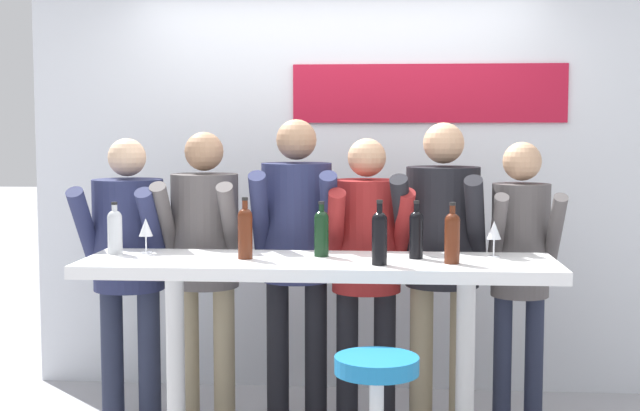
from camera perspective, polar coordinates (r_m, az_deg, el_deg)
The scene contains 16 objects.
back_wall at distance 5.63m, azimuth 1.11°, elevation 2.18°, with size 3.86×0.12×2.74m.
tasting_table at distance 4.28m, azimuth -0.10°, elevation -5.59°, with size 2.26×0.62×1.03m.
person_far_left at distance 5.00m, azimuth -12.18°, elevation -2.87°, with size 0.48×0.54×1.60m.
person_left at distance 4.92m, azimuth -7.39°, elevation -2.61°, with size 0.45×0.53×1.63m.
person_center_left at distance 4.88m, azimuth -1.52°, elevation -2.14°, with size 0.47×0.56×1.70m.
person_center at distance 4.84m, azimuth 3.00°, elevation -2.99°, with size 0.49×0.57×1.60m.
person_center_right at distance 4.81m, azimuth 7.83°, elevation -2.45°, with size 0.53×0.62×1.68m.
person_right at distance 4.86m, azimuth 12.71°, elevation -3.01°, with size 0.37×0.48×1.58m.
wine_bottle_0 at distance 4.27m, azimuth -4.81°, elevation -1.61°, with size 0.07×0.07×0.30m.
wine_bottle_1 at distance 4.15m, azimuth 8.46°, elevation -1.90°, with size 0.07×0.07×0.28m.
wine_bottle_2 at distance 4.34m, azimuth 0.09°, elevation -1.64°, with size 0.07×0.07×0.27m.
wine_bottle_3 at distance 4.29m, azimuth 6.17°, elevation -1.70°, with size 0.07×0.07×0.28m.
wine_bottle_4 at distance 4.07m, azimuth 3.83°, elevation -1.92°, with size 0.07×0.07×0.30m.
wine_bottle_5 at distance 4.54m, azimuth -12.99°, elevation -1.51°, with size 0.07×0.07×0.26m.
wine_glass_0 at distance 4.40m, azimuth 11.08°, elevation -1.63°, with size 0.07×0.07×0.18m.
wine_glass_1 at distance 4.52m, azimuth -11.09°, elevation -1.45°, with size 0.07×0.07×0.18m.
Camera 1 is at (0.33, -4.19, 1.65)m, focal length 50.00 mm.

